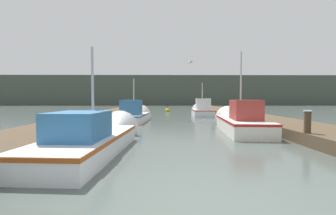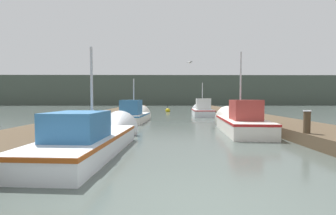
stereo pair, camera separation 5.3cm
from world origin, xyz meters
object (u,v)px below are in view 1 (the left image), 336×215
fishing_boat_3 (202,111)px  channel_buoy (167,111)px  fishing_boat_0 (98,137)px  mooring_piling_0 (307,128)px  fishing_boat_2 (135,115)px  seagull_lead (190,63)px  fishing_boat_1 (238,121)px  mooring_piling_1 (132,110)px

fishing_boat_3 → channel_buoy: size_ratio=4.30×
fishing_boat_0 → mooring_piling_0: 7.28m
mooring_piling_0 → fishing_boat_0: bearing=-177.1°
channel_buoy → fishing_boat_2: bearing=-102.5°
fishing_boat_0 → seagull_lead: 8.45m
seagull_lead → fishing_boat_1: bearing=-159.6°
mooring_piling_1 → fishing_boat_2: bearing=-80.0°
fishing_boat_1 → fishing_boat_3: size_ratio=1.32×
fishing_boat_0 → mooring_piling_1: fishing_boat_0 is taller
fishing_boat_0 → fishing_boat_1: fishing_boat_1 is taller
fishing_boat_0 → fishing_boat_3: bearing=71.9°
fishing_boat_0 → seagull_lead: size_ratio=11.25×
fishing_boat_1 → mooring_piling_1: 12.98m
channel_buoy → mooring_piling_1: bearing=-124.7°
fishing_boat_3 → channel_buoy: fishing_boat_3 is taller
mooring_piling_1 → mooring_piling_0: bearing=-60.5°
fishing_boat_2 → mooring_piling_1: size_ratio=5.13×
fishing_boat_2 → channel_buoy: (2.51, 11.28, -0.31)m
mooring_piling_1 → channel_buoy: (3.59, 5.18, -0.33)m
seagull_lead → fishing_boat_2: bearing=35.7°
fishing_boat_0 → seagull_lead: bearing=64.4°
fishing_boat_1 → mooring_piling_1: fishing_boat_1 is taller
fishing_boat_0 → fishing_boat_2: size_ratio=1.24×
mooring_piling_0 → channel_buoy: 20.46m
fishing_boat_0 → fishing_boat_1: 7.43m
mooring_piling_0 → fishing_boat_1: bearing=106.8°
mooring_piling_0 → seagull_lead: size_ratio=2.30×
fishing_boat_1 → fishing_boat_2: 7.71m
fishing_boat_0 → channel_buoy: 20.43m
fishing_boat_0 → mooring_piling_0: size_ratio=4.89×
mooring_piling_1 → channel_buoy: mooring_piling_1 is taller
fishing_boat_2 → fishing_boat_3: (5.80, 5.41, 0.01)m
mooring_piling_0 → channel_buoy: size_ratio=1.18×
fishing_boat_1 → fishing_boat_3: 10.14m
mooring_piling_1 → channel_buoy: 6.31m
fishing_boat_3 → mooring_piling_1: (-6.88, 0.69, 0.01)m
fishing_boat_0 → channel_buoy: bearing=86.8°
fishing_boat_1 → seagull_lead: 4.80m
fishing_boat_0 → fishing_boat_2: (0.00, 8.99, 0.06)m
fishing_boat_2 → mooring_piling_0: 11.27m
mooring_piling_1 → seagull_lead: seagull_lead is taller
fishing_boat_3 → mooring_piling_0: (1.46, -14.03, 0.16)m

